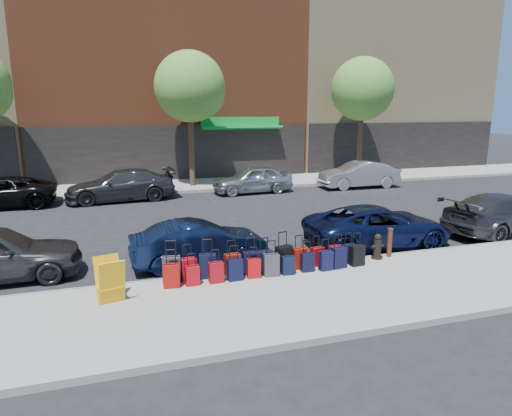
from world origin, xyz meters
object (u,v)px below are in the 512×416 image
object	(u,v)px
car_near_2	(378,226)
car_far_3	(359,175)
display_rack	(110,280)
suitcase_front_5	(265,261)
tree_center	(192,89)
car_near_1	(199,243)
bollard	(390,242)
car_near_3	(505,214)
tree_right	(364,91)
fire_hydrant	(377,247)
car_far_1	(121,185)
car_far_2	(252,179)

from	to	relation	value
car_near_2	car_far_3	xyz separation A→B (m)	(5.06, 10.01, 0.08)
display_rack	car_near_2	size ratio (longest dim) A/B	0.21
suitcase_front_5	car_near_2	xyz separation A→B (m)	(4.41, 1.57, 0.22)
tree_center	suitcase_front_5	world-z (taller)	tree_center
car_near_1	display_rack	bearing A→B (deg)	130.15
bollard	car_near_3	distance (m)	5.86
tree_right	car_near_1	world-z (taller)	tree_right
tree_center	car_far_3	world-z (taller)	tree_center
fire_hydrant	bollard	size ratio (longest dim) A/B	0.86
car_near_2	car_far_1	world-z (taller)	car_far_1
car_far_2	car_near_3	bearing A→B (deg)	28.12
fire_hydrant	display_rack	xyz separation A→B (m)	(-7.38, -0.81, 0.16)
car_near_1	car_far_3	world-z (taller)	car_far_3
bollard	car_near_1	world-z (taller)	car_near_1
car_far_1	car_near_3	bearing A→B (deg)	46.76
display_rack	suitcase_front_5	bearing A→B (deg)	-3.61
bollard	tree_center	bearing A→B (deg)	102.80
bollard	car_far_2	distance (m)	11.74
tree_center	bollard	size ratio (longest dim) A/B	8.56
tree_right	bollard	size ratio (longest dim) A/B	8.56
bollard	fire_hydrant	bearing A→B (deg)	-173.91
fire_hydrant	car_far_3	bearing A→B (deg)	59.57
tree_right	car_far_1	distance (m)	15.50
car_far_3	fire_hydrant	bearing A→B (deg)	-26.64
tree_center	car_near_3	world-z (taller)	tree_center
fire_hydrant	bollard	xyz separation A→B (m)	(0.43, 0.05, 0.10)
suitcase_front_5	car_far_1	distance (m)	12.30
bollard	car_near_3	size ratio (longest dim) A/B	0.17
tree_right	car_near_1	distance (m)	18.61
car_near_2	suitcase_front_5	bearing A→B (deg)	112.61
tree_center	display_rack	bearing A→B (deg)	-106.99
car_near_1	car_near_2	bearing A→B (deg)	-92.37
tree_center	car_far_1	size ratio (longest dim) A/B	1.41
tree_center	car_far_3	distance (m)	10.33
display_rack	car_near_1	size ratio (longest dim) A/B	0.26
car_near_1	car_far_1	size ratio (longest dim) A/B	0.75
tree_center	car_far_2	distance (m)	5.91
fire_hydrant	car_far_2	bearing A→B (deg)	88.00
car_near_3	car_far_1	world-z (taller)	car_far_1
tree_center	car_far_1	bearing A→B (deg)	-148.49
fire_hydrant	car_near_2	world-z (taller)	car_near_2
display_rack	car_near_1	xyz separation A→B (m)	(2.44, 2.26, -0.01)
suitcase_front_5	car_near_1	size ratio (longest dim) A/B	0.24
display_rack	car_near_1	world-z (taller)	car_near_1
car_near_3	car_far_1	distance (m)	16.56
bollard	car_near_3	xyz separation A→B (m)	(5.69, 1.40, 0.13)
display_rack	car_far_3	size ratio (longest dim) A/B	0.23
display_rack	car_near_3	world-z (taller)	car_near_3
car_near_3	car_far_3	xyz separation A→B (m)	(-0.11, 10.04, 0.02)
tree_right	car_near_1	size ratio (longest dim) A/B	1.88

